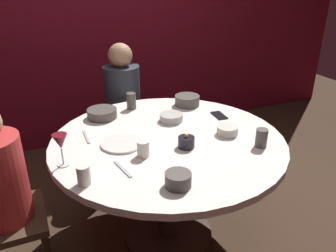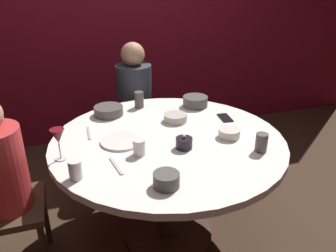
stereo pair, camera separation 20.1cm
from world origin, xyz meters
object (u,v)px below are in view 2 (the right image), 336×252
Objects in this scene: candle_holder at (184,143)px; cell_phone at (225,118)px; dinner_plate at (122,141)px; bowl_serving_large at (195,101)px; seated_diner_back at (134,95)px; wine_glass at (58,138)px; bowl_small_white at (166,180)px; cup_by_right_diner at (139,147)px; dining_table at (168,159)px; cup_by_left_diner at (261,143)px; bowl_salad_center at (175,118)px; cup_center_front at (139,100)px; bowl_rice_portion at (109,111)px; cup_near_candle at (75,170)px; bowl_sauce_side at (229,133)px.

cell_phone is at bearing 37.00° from candle_holder.
bowl_serving_large is at bearing 32.77° from dinner_plate.
wine_glass is at bearing -32.15° from seated_diner_back.
cup_by_right_diner is (-0.05, 0.33, 0.01)m from bowl_small_white.
dining_table is 0.58m from cup_by_left_diner.
dining_table is at bearing -118.93° from bowl_salad_center.
cup_center_front is at bearing 165.41° from bowl_serving_large.
candle_holder is 0.80× the size of cup_center_front.
wine_glass is 1.49× the size of cup_center_front.
bowl_small_white is 0.95m from bowl_rice_portion.
cup_near_candle is at bearing 153.69° from bowl_small_white.
dining_table is at bearing 5.60° from wine_glass.
seated_diner_back reaches higher than bowl_salad_center.
bowl_salad_center is at bearing -61.62° from cup_center_front.
cup_by_left_diner reaches higher than bowl_serving_large.
cup_near_candle is 1.00m from cup_by_left_diner.
cup_near_candle is 1.10× the size of cup_by_right_diner.
seated_diner_back is 9.15× the size of bowl_small_white.
wine_glass reaches higher than cup_near_candle.
candle_holder is 0.26m from cup_by_right_diner.
wine_glass reaches higher than cell_phone.
bowl_serving_large reaches higher than bowl_salad_center.
wine_glass is 0.24m from cup_near_candle.
dinner_plate is at bearing 48.05° from cup_near_candle.
bowl_small_white reaches higher than bowl_salad_center.
bowl_small_white is 0.44m from cup_near_candle.
dining_table is at bearing 164.28° from bowl_sauce_side.
bowl_sauce_side is at bearing -54.72° from bowl_salad_center.
bowl_rice_portion is at bearing 121.29° from dining_table.
bowl_sauce_side is at bearing 112.56° from cup_by_left_diner.
bowl_serving_large is 0.91× the size of bowl_rice_portion.
wine_glass is 0.62m from bowl_small_white.
seated_diner_back reaches higher than dining_table.
cell_phone is 0.90× the size of bowl_salad_center.
bowl_small_white is at bearing -164.96° from cup_by_left_diner.
bowl_sauce_side is at bearing 4.23° from cup_by_right_diner.
bowl_rice_portion is 0.61m from cup_by_right_diner.
bowl_sauce_side is (0.63, -0.14, 0.02)m from dinner_plate.
bowl_small_white is 1.02m from cup_center_front.
bowl_serving_large is at bearing 45.92° from cup_by_right_diner.
seated_diner_back reaches higher than bowl_rice_portion.
cup_center_front is at bearing 122.00° from bowl_sauce_side.
candle_holder is 0.52× the size of bowl_serving_large.
cell_phone is 0.29m from bowl_sauce_side.
cup_center_front is (-0.49, 0.85, 0.01)m from cup_by_left_diner.
cup_near_candle is (-0.60, -0.13, 0.02)m from candle_holder.
bowl_small_white is at bearing -26.31° from cup_near_candle.
wine_glass is 0.84m from cup_center_front.
bowl_salad_center is at bearing 67.82° from bowl_small_white.
seated_diner_back is 12.06× the size of candle_holder.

